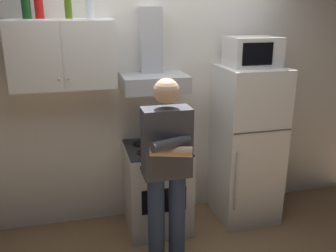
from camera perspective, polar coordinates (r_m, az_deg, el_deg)
The scene contains 12 objects.
ground_plane at distance 3.72m, azimuth -0.00°, elevation -17.14°, with size 7.00×7.00×0.00m, color olive.
back_wall_tiled at distance 3.71m, azimuth -2.28°, elevation 5.69°, with size 4.80×0.10×2.70m, color silver.
upper_cabinet at distance 3.35m, azimuth -16.15°, elevation 10.64°, with size 0.90×0.37×0.60m.
stove_oven at distance 3.69m, azimuth -1.73°, elevation -9.57°, with size 0.60×0.62×0.87m.
range_hood at distance 3.44m, azimuth -2.37°, elevation 8.92°, with size 0.60×0.44×0.75m.
refrigerator at distance 3.84m, azimuth 12.22°, elevation -2.87°, with size 0.60×0.62×1.60m.
microwave at distance 3.64m, azimuth 13.06°, elevation 11.23°, with size 0.48×0.37×0.28m.
person_standing at distance 2.94m, azimuth -0.19°, elevation -6.83°, with size 0.38×0.33×1.64m.
cooking_pot at distance 3.41m, azimuth 0.77°, elevation -2.63°, with size 0.28×0.18×0.13m.
bottle_soda_red at distance 3.35m, azimuth -19.54°, elevation 17.49°, with size 0.07×0.07×0.25m.
bottle_vodka_clear at distance 3.34m, azimuth -12.18°, elevation 18.66°, with size 0.07×0.07×0.31m.
bottle_olive_oil at distance 3.31m, azimuth -15.35°, elevation 17.70°, with size 0.06×0.06×0.23m.
Camera 1 is at (-0.75, -2.95, 2.13)m, focal length 39.05 mm.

